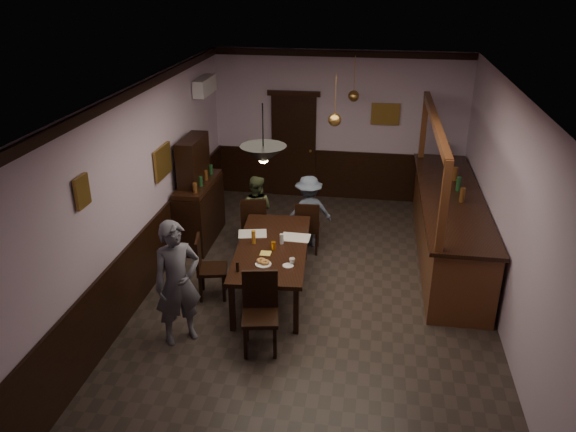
% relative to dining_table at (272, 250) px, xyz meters
% --- Properties ---
extents(room, '(5.01, 8.01, 3.01)m').
position_rel_dining_table_xyz_m(room, '(0.64, -0.11, 0.81)').
color(room, '#2D2621').
rests_on(room, ground).
extents(dining_table, '(1.16, 2.27, 0.75)m').
position_rel_dining_table_xyz_m(dining_table, '(0.00, 0.00, 0.00)').
color(dining_table, black).
rests_on(dining_table, ground).
extents(chair_far_left, '(0.49, 0.49, 0.98)m').
position_rel_dining_table_xyz_m(chair_far_left, '(-0.53, 1.23, -0.15)').
color(chair_far_left, black).
rests_on(chair_far_left, ground).
extents(chair_far_right, '(0.42, 0.42, 0.92)m').
position_rel_dining_table_xyz_m(chair_far_right, '(0.35, 1.30, -0.18)').
color(chair_far_right, black).
rests_on(chair_far_right, ground).
extents(chair_near, '(0.52, 0.52, 1.03)m').
position_rel_dining_table_xyz_m(chair_near, '(0.09, -1.31, -0.12)').
color(chair_near, black).
rests_on(chair_near, ground).
extents(chair_side, '(0.49, 0.49, 0.95)m').
position_rel_dining_table_xyz_m(chair_side, '(-0.91, -0.28, -0.17)').
color(chair_side, black).
rests_on(chair_side, ground).
extents(person_standing, '(0.72, 0.69, 1.66)m').
position_rel_dining_table_xyz_m(person_standing, '(-0.95, -1.32, 0.14)').
color(person_standing, '#5B5B68').
rests_on(person_standing, ground).
extents(person_seated_left, '(0.64, 0.51, 1.24)m').
position_rel_dining_table_xyz_m(person_seated_left, '(-0.56, 1.51, -0.06)').
color(person_seated_left, '#485432').
rests_on(person_seated_left, ground).
extents(person_seated_right, '(0.93, 0.73, 1.26)m').
position_rel_dining_table_xyz_m(person_seated_right, '(0.33, 1.58, -0.05)').
color(person_seated_right, slate).
rests_on(person_seated_right, ground).
extents(newspaper_left, '(0.47, 0.38, 0.01)m').
position_rel_dining_table_xyz_m(newspaper_left, '(-0.36, 0.35, 0.07)').
color(newspaper_left, silver).
rests_on(newspaper_left, dining_table).
extents(newspaper_right, '(0.43, 0.31, 0.01)m').
position_rel_dining_table_xyz_m(newspaper_right, '(0.30, 0.32, 0.07)').
color(newspaper_right, silver).
rests_on(newspaper_right, dining_table).
extents(napkin, '(0.16, 0.16, 0.00)m').
position_rel_dining_table_xyz_m(napkin, '(-0.05, -0.23, 0.07)').
color(napkin, '#ECD557').
rests_on(napkin, dining_table).
extents(saucer, '(0.15, 0.15, 0.01)m').
position_rel_dining_table_xyz_m(saucer, '(0.32, -0.55, 0.07)').
color(saucer, white).
rests_on(saucer, dining_table).
extents(coffee_cup, '(0.09, 0.09, 0.07)m').
position_rel_dining_table_xyz_m(coffee_cup, '(0.36, -0.48, 0.11)').
color(coffee_cup, white).
rests_on(coffee_cup, saucer).
extents(pastry_plate, '(0.22, 0.22, 0.01)m').
position_rel_dining_table_xyz_m(pastry_plate, '(-0.02, -0.56, 0.07)').
color(pastry_plate, white).
rests_on(pastry_plate, dining_table).
extents(pastry_ring_a, '(0.13, 0.13, 0.04)m').
position_rel_dining_table_xyz_m(pastry_ring_a, '(-0.06, -0.51, 0.10)').
color(pastry_ring_a, '#C68C47').
rests_on(pastry_ring_a, pastry_plate).
extents(pastry_ring_b, '(0.13, 0.13, 0.04)m').
position_rel_dining_table_xyz_m(pastry_ring_b, '(0.00, -0.55, 0.10)').
color(pastry_ring_b, '#C68C47').
rests_on(pastry_ring_b, pastry_plate).
extents(soda_can, '(0.07, 0.07, 0.12)m').
position_rel_dining_table_xyz_m(soda_can, '(0.04, -0.10, 0.12)').
color(soda_can, orange).
rests_on(soda_can, dining_table).
extents(beer_glass, '(0.06, 0.06, 0.20)m').
position_rel_dining_table_xyz_m(beer_glass, '(-0.28, 0.05, 0.16)').
color(beer_glass, '#BF721E').
rests_on(beer_glass, dining_table).
extents(water_glass, '(0.06, 0.06, 0.15)m').
position_rel_dining_table_xyz_m(water_glass, '(0.12, 0.10, 0.14)').
color(water_glass, silver).
rests_on(water_glass, dining_table).
extents(pepper_mill, '(0.04, 0.04, 0.14)m').
position_rel_dining_table_xyz_m(pepper_mill, '(-0.32, -0.79, 0.13)').
color(pepper_mill, black).
rests_on(pepper_mill, dining_table).
extents(sideboard, '(0.50, 1.41, 1.86)m').
position_rel_dining_table_xyz_m(sideboard, '(-1.57, 1.49, 0.06)').
color(sideboard, black).
rests_on(sideboard, ground).
extents(bar_counter, '(0.97, 4.17, 2.34)m').
position_rel_dining_table_xyz_m(bar_counter, '(2.64, 1.50, -0.09)').
color(bar_counter, '#542F16').
rests_on(bar_counter, ground).
extents(door_back, '(0.90, 0.06, 2.10)m').
position_rel_dining_table_xyz_m(door_back, '(-0.26, 3.84, 0.36)').
color(door_back, black).
rests_on(door_back, ground).
extents(ac_unit, '(0.20, 0.85, 0.30)m').
position_rel_dining_table_xyz_m(ac_unit, '(-1.74, 2.79, 1.76)').
color(ac_unit, white).
rests_on(ac_unit, ground).
extents(picture_left_small, '(0.04, 0.28, 0.36)m').
position_rel_dining_table_xyz_m(picture_left_small, '(-1.82, -1.71, 1.46)').
color(picture_left_small, olive).
rests_on(picture_left_small, ground).
extents(picture_left_large, '(0.04, 0.62, 0.48)m').
position_rel_dining_table_xyz_m(picture_left_large, '(-1.82, 0.69, 1.01)').
color(picture_left_large, olive).
rests_on(picture_left_large, ground).
extents(picture_back, '(0.55, 0.04, 0.42)m').
position_rel_dining_table_xyz_m(picture_back, '(1.54, 3.85, 1.11)').
color(picture_back, olive).
rests_on(picture_back, ground).
extents(pendant_iron, '(0.56, 0.56, 0.73)m').
position_rel_dining_table_xyz_m(pendant_iron, '(0.06, -0.80, 1.70)').
color(pendant_iron, black).
rests_on(pendant_iron, ground).
extents(pendant_brass_mid, '(0.20, 0.20, 0.81)m').
position_rel_dining_table_xyz_m(pendant_brass_mid, '(0.74, 1.31, 1.61)').
color(pendant_brass_mid, '#BF8C3F').
rests_on(pendant_brass_mid, ground).
extents(pendant_brass_far, '(0.20, 0.20, 0.81)m').
position_rel_dining_table_xyz_m(pendant_brass_far, '(0.94, 3.06, 1.61)').
color(pendant_brass_far, '#BF8C3F').
rests_on(pendant_brass_far, ground).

